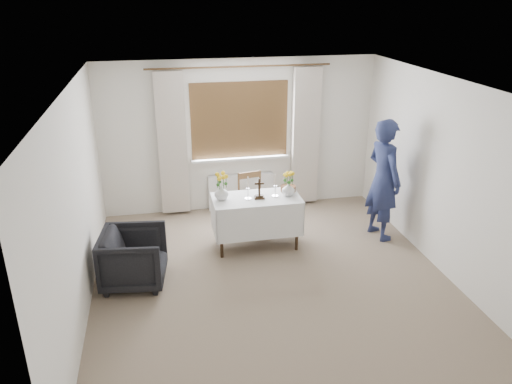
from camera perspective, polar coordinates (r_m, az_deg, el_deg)
The scene contains 12 objects.
ground at distance 6.48m, azimuth 2.04°, elevation -10.36°, with size 5.00×5.00×0.00m, color gray.
altar_table at distance 7.17m, azimuth 0.04°, elevation -3.45°, with size 1.24×0.64×0.76m, color white.
wooden_chair at distance 7.67m, azimuth -0.29°, elevation -1.16°, with size 0.41×0.41×0.89m, color brown, non-canonical shape.
armchair at distance 6.49m, azimuth -13.78°, elevation -7.32°, with size 0.76×0.79×0.72m, color black.
person at distance 7.51m, azimuth 14.36°, elevation 1.38°, with size 0.66×0.44×1.81m, color navy.
radiator at distance 8.46m, azimuth -1.73°, elevation 0.06°, with size 1.10×0.10×0.60m, color silver.
wooden_cross at distance 6.93m, azimuth 0.38°, elevation 0.41°, with size 0.14×0.10×0.30m, color black, non-canonical shape.
candlestick_left at distance 6.91m, azimuth -0.93°, elevation 0.46°, with size 0.09×0.09×0.33m, color silver, non-canonical shape.
candlestick_right at distance 7.01m, azimuth 2.22°, elevation 0.76°, with size 0.09×0.09×0.33m, color silver, non-canonical shape.
flower_vase_left at distance 6.94m, azimuth -3.97°, elevation -0.06°, with size 0.20×0.20×0.21m, color silver.
flower_vase_right at distance 7.07m, azimuth 3.72°, elevation 0.32°, with size 0.18×0.18×0.19m, color silver.
wicker_basket at distance 7.24m, azimuth 3.70°, elevation 0.41°, with size 0.22×0.22×0.08m, color brown.
Camera 1 is at (-1.31, -5.30, 3.49)m, focal length 35.00 mm.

